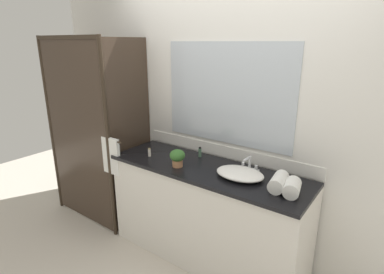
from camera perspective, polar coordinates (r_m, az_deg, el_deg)
ground_plane at (r=3.12m, az=2.38°, el=-21.12°), size 8.00×8.00×0.00m
wall_back_with_mirror at (r=2.81m, az=6.65°, el=4.14°), size 4.40×0.06×2.60m
vanity_cabinet at (r=2.87m, az=2.61°, el=-13.96°), size 1.80×0.58×0.90m
shower_enclosure at (r=3.34m, az=-17.75°, el=0.49°), size 1.20×0.59×2.00m
sink_basin at (r=2.49m, az=8.86°, el=-6.73°), size 0.40×0.29×0.06m
faucet at (r=2.62m, az=10.54°, el=-5.29°), size 0.17×0.14×0.13m
potted_plant at (r=2.65m, az=-2.73°, el=-3.73°), size 0.13×0.13×0.15m
amenity_bottle_shampoo at (r=2.88m, az=1.48°, el=-2.84°), size 0.03×0.03×0.10m
amenity_bottle_body_wash at (r=2.92m, az=-7.92°, el=-2.85°), size 0.03×0.03×0.08m
rolled_towel_near_edge at (r=2.30m, az=18.11°, el=-8.94°), size 0.15×0.20×0.11m
rolled_towel_middle at (r=2.35m, az=15.80°, el=-8.07°), size 0.14×0.24×0.11m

